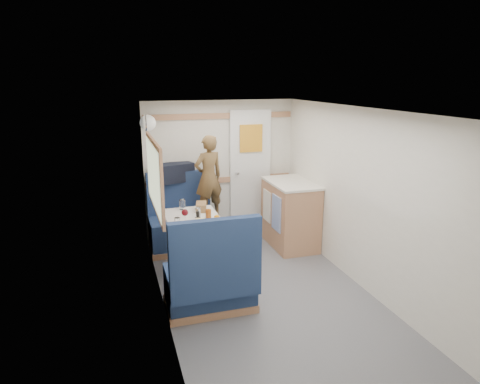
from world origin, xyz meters
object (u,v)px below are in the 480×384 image
object	(u,v)px
bench_near	(211,284)
dinette_table	(194,230)
bench_far	(182,228)
tray	(213,226)
duffel_bag	(174,173)
bread_loaf	(201,207)
salt_grinder	(185,212)
tumbler_right	(198,213)
beer_glass	(208,214)
pepper_grinder	(198,216)
cheese_block	(200,220)
wine_glass	(185,213)
orange_fruit	(217,218)
person	(209,177)
dome_light	(148,123)
galley_counter	(290,213)
tumbler_left	(177,222)
tumbler_mid	(182,204)

from	to	relation	value
bench_near	dinette_table	bearing A→B (deg)	90.00
bench_far	tray	distance (m)	1.31
bench_near	duffel_bag	xyz separation A→B (m)	(-0.05, 1.98, 0.73)
bread_loaf	bench_near	bearing A→B (deg)	-97.54
salt_grinder	tumbler_right	bearing A→B (deg)	-36.55
duffel_bag	beer_glass	bearing A→B (deg)	-95.43
bench_near	tumbler_right	distance (m)	0.99
bench_far	pepper_grinder	world-z (taller)	bench_far
cheese_block	wine_glass	bearing A→B (deg)	167.23
tumbler_right	orange_fruit	bearing A→B (deg)	-52.69
person	bench_near	bearing A→B (deg)	59.96
bread_loaf	duffel_bag	bearing A→B (deg)	103.19
salt_grinder	tray	bearing A→B (deg)	-63.89
bread_loaf	salt_grinder	bearing A→B (deg)	-145.56
dome_light	cheese_block	xyz separation A→B (m)	(0.43, -1.06, -0.99)
bread_loaf	galley_counter	bearing A→B (deg)	12.51
cheese_block	tumbler_right	distance (m)	0.22
tumbler_right	bread_loaf	bearing A→B (deg)	68.87
galley_counter	cheese_block	size ratio (longest dim) A/B	9.09
dinette_table	galley_counter	xyz separation A→B (m)	(1.47, 0.55, -0.10)
dinette_table	wine_glass	bearing A→B (deg)	-126.25
dome_light	dinette_table	bearing A→B (deg)	-65.35
dinette_table	duffel_bag	bearing A→B (deg)	92.75
wine_glass	tumbler_left	world-z (taller)	wine_glass
dinette_table	duffel_bag	xyz separation A→B (m)	(-0.05, 1.12, 0.46)
duffel_bag	cheese_block	size ratio (longest dim) A/B	5.29
dome_light	tray	bearing A→B (deg)	-66.15
orange_fruit	beer_glass	distance (m)	0.18
tumbler_mid	tumbler_left	bearing A→B (deg)	-104.28
tumbler_left	salt_grinder	bearing A→B (deg)	67.57
duffel_bag	cheese_block	bearing A→B (deg)	-102.12
dome_light	orange_fruit	bearing A→B (deg)	-60.26
bench_far	salt_grinder	xyz separation A→B (m)	(-0.08, -0.76, 0.46)
duffel_bag	bread_loaf	distance (m)	0.92
dinette_table	dome_light	xyz separation A→B (m)	(-0.39, 0.85, 1.18)
tray	cheese_block	world-z (taller)	cheese_block
bench_far	pepper_grinder	distance (m)	1.06
cheese_block	tumbler_mid	size ratio (longest dim) A/B	0.82
tray	cheese_block	xyz separation A→B (m)	(-0.11, 0.16, 0.03)
orange_fruit	pepper_grinder	world-z (taller)	pepper_grinder
duffel_bag	tumbler_mid	distance (m)	0.78
galley_counter	orange_fruit	bearing A→B (deg)	-148.00
cheese_block	bread_loaf	xyz separation A→B (m)	(0.11, 0.47, 0.01)
galley_counter	beer_glass	size ratio (longest dim) A/B	9.08
tray	bread_loaf	distance (m)	0.63
tray	tumbler_left	size ratio (longest dim) A/B	3.14
dinette_table	tumbler_left	world-z (taller)	tumbler_left
tray	cheese_block	bearing A→B (deg)	124.95
dome_light	pepper_grinder	bearing A→B (deg)	-65.57
bench_near	cheese_block	world-z (taller)	bench_near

